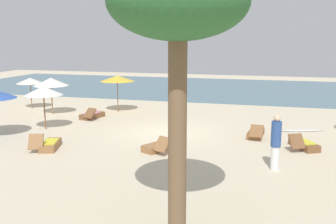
{
  "coord_description": "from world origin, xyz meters",
  "views": [
    {
      "loc": [
        5.05,
        -17.5,
        4.49
      ],
      "look_at": [
        0.25,
        -0.37,
        1.1
      ],
      "focal_mm": 42.08,
      "sensor_mm": 36.0,
      "label": 1
    }
  ],
  "objects": [
    {
      "name": "surfboard",
      "position": [
        6.31,
        2.2,
        0.04
      ],
      "size": [
        2.22,
        1.15,
        0.07
      ],
      "color": "silver",
      "rests_on": "ground_plane"
    },
    {
      "name": "ground_plane",
      "position": [
        0.0,
        0.0,
        0.0
      ],
      "size": [
        60.0,
        60.0,
        0.0
      ],
      "primitive_type": "plane",
      "color": "beige"
    },
    {
      "name": "lounger_5",
      "position": [
        -3.81,
        -3.87,
        0.18
      ],
      "size": [
        1.08,
        1.75,
        0.73
      ],
      "color": "olive",
      "rests_on": "ground_plane"
    },
    {
      "name": "person_1",
      "position": [
        5.1,
        -4.07,
        0.98
      ],
      "size": [
        0.48,
        0.48,
        1.93
      ],
      "color": "white",
      "rests_on": "ground_plane"
    },
    {
      "name": "umbrella_3",
      "position": [
        -10.02,
        4.0,
        1.78
      ],
      "size": [
        1.74,
        1.74,
        1.97
      ],
      "color": "brown",
      "rests_on": "ground_plane"
    },
    {
      "name": "lounger_0",
      "position": [
        4.21,
        0.4,
        0.17
      ],
      "size": [
        0.73,
        1.75,
        0.67
      ],
      "color": "brown",
      "rests_on": "ground_plane"
    },
    {
      "name": "umbrella_1",
      "position": [
        -5.95,
        -0.8,
        1.92
      ],
      "size": [
        1.87,
        1.87,
        2.14
      ],
      "color": "brown",
      "rests_on": "ground_plane"
    },
    {
      "name": "palm_1",
      "position": [
        2.96,
        -9.25,
        5.08
      ],
      "size": [
        3.03,
        3.03,
        6.06
      ],
      "color": "brown",
      "rests_on": "ground_plane"
    },
    {
      "name": "umbrella_0",
      "position": [
        -7.71,
        2.7,
        1.92
      ],
      "size": [
        2.02,
        2.02,
        2.16
      ],
      "color": "olive",
      "rests_on": "ground_plane"
    },
    {
      "name": "lounger_4",
      "position": [
        6.2,
        -1.04,
        0.18
      ],
      "size": [
        1.3,
        1.75,
        0.71
      ],
      "color": "brown",
      "rests_on": "ground_plane"
    },
    {
      "name": "umbrella_2",
      "position": [
        -4.28,
        4.47,
        2.04
      ],
      "size": [
        2.06,
        2.06,
        2.21
      ],
      "color": "brown",
      "rests_on": "ground_plane"
    },
    {
      "name": "lounger_1",
      "position": [
        0.6,
        -2.88,
        0.17
      ],
      "size": [
        1.27,
        1.76,
        0.7
      ],
      "color": "olive",
      "rests_on": "ground_plane"
    },
    {
      "name": "lounger_2",
      "position": [
        -4.91,
        2.22,
        0.18
      ],
      "size": [
        1.06,
        1.8,
        0.67
      ],
      "color": "brown",
      "rests_on": "ground_plane"
    },
    {
      "name": "ocean_water",
      "position": [
        0.0,
        17.0,
        0.03
      ],
      "size": [
        48.0,
        16.0,
        0.06
      ],
      "primitive_type": "cube",
      "color": "slate",
      "rests_on": "ground_plane"
    }
  ]
}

